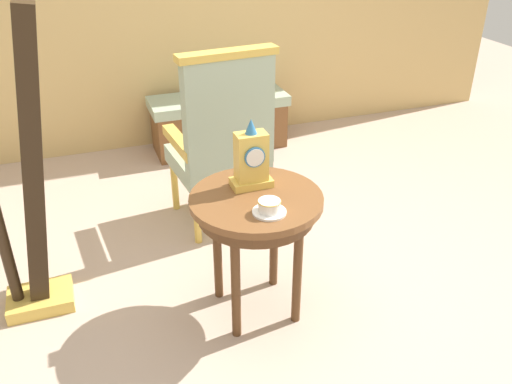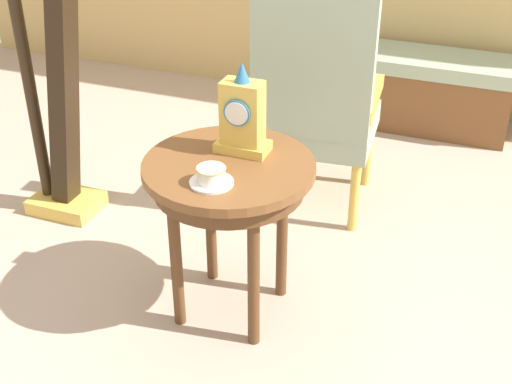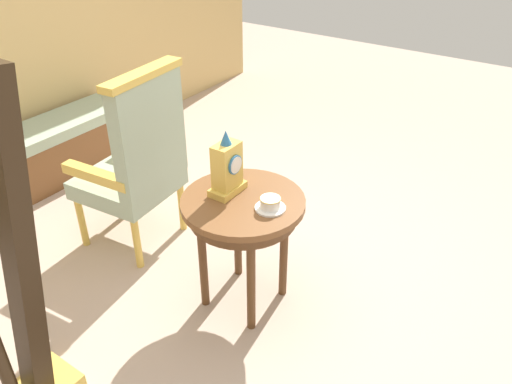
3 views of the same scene
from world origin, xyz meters
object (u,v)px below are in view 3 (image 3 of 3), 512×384
side_table (243,214)px  teacup_left (270,204)px  window_bench (64,146)px  harp (9,278)px  mantel_clock (227,168)px  armchair (137,159)px

side_table → teacup_left: bearing=-88.4°
side_table → window_bench: 2.04m
harp → window_bench: harp is taller
mantel_clock → window_bench: 2.00m
side_table → armchair: (0.08, 0.81, 0.03)m
armchair → harp: harp is taller
side_table → window_bench: size_ratio=0.59×
armchair → harp: bearing=-158.5°
harp → mantel_clock: bearing=-15.7°
mantel_clock → armchair: armchair is taller
teacup_left → armchair: 0.97m
side_table → armchair: size_ratio=0.57×
window_bench → teacup_left: bearing=-100.0°
teacup_left → side_table: bearing=91.6°
mantel_clock → armchair: (0.06, 0.71, -0.19)m
side_table → harp: bearing=158.9°
armchair → side_table: bearing=-95.4°
teacup_left → harp: (-1.01, 0.54, 0.00)m
mantel_clock → side_table: bearing=-96.9°
side_table → mantel_clock: bearing=83.1°
teacup_left → harp: bearing=151.7°
window_bench → side_table: bearing=-100.9°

